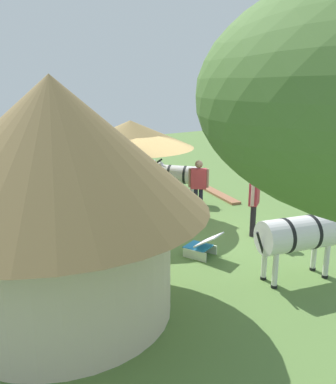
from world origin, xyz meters
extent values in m
plane|color=#587A3B|center=(0.00, 0.00, 0.00)|extent=(36.00, 36.00, 0.00)
cylinder|color=beige|center=(-1.74, 4.34, 0.94)|extent=(3.78, 3.78, 1.89)
cone|color=olive|center=(-1.74, 4.34, 2.99)|extent=(5.10, 5.10, 2.21)
cylinder|color=brown|center=(2.12, 0.52, 1.05)|extent=(0.10, 0.10, 2.11)
cone|color=olive|center=(2.12, 0.52, 2.50)|extent=(3.72, 3.72, 0.79)
cube|color=silver|center=(2.12, 0.52, 0.72)|extent=(1.55, 0.97, 0.04)
cylinder|color=silver|center=(1.41, 0.83, 0.35)|extent=(0.06, 0.06, 0.70)
cylinder|color=silver|center=(2.77, 0.94, 0.35)|extent=(0.06, 0.06, 0.70)
cylinder|color=silver|center=(1.47, 0.10, 0.35)|extent=(0.06, 0.06, 0.70)
cylinder|color=silver|center=(2.83, 0.21, 0.35)|extent=(0.06, 0.06, 0.70)
cube|color=silver|center=(3.30, 0.37, 0.45)|extent=(0.47, 0.49, 0.04)
cube|color=silver|center=(3.49, 0.34, 0.68)|extent=(0.09, 0.44, 0.45)
cylinder|color=silver|center=(3.10, 0.20, 0.23)|extent=(0.04, 0.04, 0.45)
cylinder|color=silver|center=(3.15, 0.58, 0.23)|extent=(0.04, 0.04, 0.45)
cylinder|color=silver|center=(3.45, 0.16, 0.23)|extent=(0.04, 0.04, 0.45)
cylinder|color=silver|center=(3.50, 0.53, 0.23)|extent=(0.04, 0.04, 0.45)
cube|color=silver|center=(0.93, 0.60, 0.45)|extent=(0.45, 0.47, 0.04)
cube|color=silver|center=(0.74, 0.62, 0.68)|extent=(0.07, 0.44, 0.45)
cylinder|color=silver|center=(1.12, 0.78, 0.23)|extent=(0.04, 0.04, 0.45)
cylinder|color=silver|center=(1.09, 0.40, 0.23)|extent=(0.04, 0.04, 0.45)
cylinder|color=silver|center=(0.76, 0.80, 0.23)|extent=(0.04, 0.04, 0.45)
cylinder|color=silver|center=(0.73, 0.43, 0.23)|extent=(0.04, 0.04, 0.45)
cylinder|color=black|center=(0.99, -1.06, 0.43)|extent=(0.13, 0.13, 0.86)
cylinder|color=black|center=(0.89, -1.18, 0.43)|extent=(0.13, 0.13, 0.86)
cube|color=#AD333A|center=(0.94, -1.12, 1.17)|extent=(0.47, 0.49, 0.61)
cylinder|color=#94705A|center=(1.12, -0.92, 1.18)|extent=(0.09, 0.09, 0.57)
cylinder|color=#94705A|center=(0.77, -1.31, 1.18)|extent=(0.09, 0.09, 0.57)
sphere|color=#94705A|center=(0.94, -1.12, 1.61)|extent=(0.23, 0.23, 0.23)
cylinder|color=black|center=(-1.24, -1.12, 0.43)|extent=(0.13, 0.13, 0.86)
cylinder|color=black|center=(-1.16, -1.25, 0.43)|extent=(0.13, 0.13, 0.86)
cube|color=#B92F40|center=(-1.20, -1.18, 1.16)|extent=(0.43, 0.51, 0.61)
cylinder|color=#DAA89D|center=(-1.34, -0.96, 1.18)|extent=(0.09, 0.09, 0.57)
cylinder|color=#DAA89D|center=(-1.06, -1.40, 1.18)|extent=(0.09, 0.09, 0.57)
sphere|color=#DAA89D|center=(-1.20, -1.18, 1.61)|extent=(0.23, 0.23, 0.23)
cube|color=#2379B3|center=(-1.32, 0.84, 0.22)|extent=(0.69, 0.67, 0.03)
cube|color=silver|center=(-1.58, 0.75, 0.45)|extent=(0.67, 0.67, 0.34)
cube|color=silver|center=(-1.46, 1.07, 0.11)|extent=(0.58, 0.24, 0.22)
cube|color=silver|center=(-1.29, 0.58, 0.11)|extent=(0.58, 0.24, 0.22)
cylinder|color=silver|center=(2.60, -1.61, 0.94)|extent=(1.50, 1.34, 0.60)
cylinder|color=black|center=(2.37, -1.78, 0.94)|extent=(0.43, 0.54, 0.62)
cylinder|color=black|center=(2.80, -1.46, 0.94)|extent=(0.43, 0.54, 0.62)
cylinder|color=silver|center=(3.17, -1.18, 1.12)|extent=(0.58, 0.53, 0.48)
cube|color=silver|center=(3.39, -1.02, 1.28)|extent=(0.43, 0.38, 0.20)
cube|color=black|center=(3.54, -0.91, 1.25)|extent=(0.17, 0.17, 0.12)
cube|color=black|center=(3.17, -1.18, 1.32)|extent=(0.32, 0.25, 0.28)
cylinder|color=silver|center=(2.93, -1.15, 0.35)|extent=(0.11, 0.11, 0.71)
cylinder|color=black|center=(2.93, -1.15, 0.03)|extent=(0.13, 0.13, 0.06)
cylinder|color=silver|center=(3.13, -1.42, 0.35)|extent=(0.11, 0.11, 0.71)
cylinder|color=black|center=(3.13, -1.42, 0.03)|extent=(0.13, 0.13, 0.06)
cylinder|color=silver|center=(2.07, -1.80, 0.35)|extent=(0.11, 0.11, 0.71)
cylinder|color=black|center=(2.07, -1.80, 0.03)|extent=(0.13, 0.13, 0.06)
cylinder|color=silver|center=(2.27, -2.07, 0.35)|extent=(0.11, 0.11, 0.71)
cylinder|color=black|center=(2.27, -2.07, 0.03)|extent=(0.13, 0.13, 0.06)
cylinder|color=black|center=(1.99, -2.06, 0.84)|extent=(0.22, 0.18, 0.53)
cylinder|color=silver|center=(2.94, 3.23, 1.01)|extent=(1.47, 1.48, 0.66)
cylinder|color=black|center=(3.14, 3.43, 1.01)|extent=(0.53, 0.53, 0.67)
cylinder|color=black|center=(2.76, 3.05, 1.01)|extent=(0.53, 0.53, 0.67)
cylinder|color=silver|center=(2.44, 2.72, 1.19)|extent=(0.59, 0.59, 0.50)
cube|color=silver|center=(2.24, 2.52, 1.35)|extent=(0.41, 0.41, 0.20)
cube|color=black|center=(2.11, 2.40, 1.32)|extent=(0.17, 0.17, 0.12)
cube|color=black|center=(2.44, 2.72, 1.39)|extent=(0.29, 0.29, 0.28)
cylinder|color=silver|center=(2.69, 2.72, 0.38)|extent=(0.11, 0.11, 0.77)
cylinder|color=black|center=(2.69, 2.72, 0.03)|extent=(0.13, 0.13, 0.06)
cylinder|color=silver|center=(2.43, 2.97, 0.38)|extent=(0.11, 0.11, 0.77)
cylinder|color=black|center=(2.43, 2.97, 0.03)|extent=(0.13, 0.13, 0.06)
cylinder|color=silver|center=(3.45, 3.49, 0.38)|extent=(0.11, 0.11, 0.77)
cylinder|color=black|center=(3.45, 3.49, 0.03)|extent=(0.13, 0.13, 0.06)
cylinder|color=silver|center=(3.19, 3.74, 0.38)|extent=(0.11, 0.11, 0.77)
cylinder|color=black|center=(3.19, 3.74, 0.03)|extent=(0.13, 0.13, 0.06)
cylinder|color=black|center=(3.48, 3.77, 0.91)|extent=(0.20, 0.20, 0.53)
cylinder|color=silver|center=(-3.44, 0.02, 0.99)|extent=(1.14, 1.78, 0.70)
cylinder|color=black|center=(-3.35, 0.34, 0.99)|extent=(0.71, 0.28, 0.71)
cylinder|color=black|center=(-3.52, -0.26, 0.99)|extent=(0.71, 0.28, 0.71)
cylinder|color=silver|center=(-3.67, -0.77, 1.17)|extent=(0.46, 0.62, 0.52)
cube|color=black|center=(-3.67, -0.77, 1.37)|extent=(0.14, 0.36, 0.28)
cylinder|color=silver|center=(-3.43, -0.63, 0.37)|extent=(0.11, 0.11, 0.73)
cylinder|color=black|center=(-3.43, -0.63, 0.03)|extent=(0.13, 0.13, 0.06)
cylinder|color=silver|center=(-3.80, -0.52, 0.37)|extent=(0.11, 0.11, 0.73)
cylinder|color=black|center=(-3.80, -0.52, 0.03)|extent=(0.13, 0.13, 0.06)
cylinder|color=silver|center=(-3.08, 0.56, 0.37)|extent=(0.11, 0.11, 0.73)
cylinder|color=black|center=(-3.08, 0.56, 0.03)|extent=(0.13, 0.13, 0.06)
cylinder|color=silver|center=(-3.45, 0.67, 0.37)|extent=(0.11, 0.11, 0.73)
cylinder|color=black|center=(-3.45, 0.67, 0.03)|extent=(0.13, 0.13, 0.06)
cylinder|color=black|center=(-3.19, 0.86, 0.89)|extent=(0.11, 0.24, 0.53)
cube|color=#996242|center=(2.38, -3.28, 0.04)|extent=(2.79, 1.10, 0.08)
camera|label=1|loc=(-8.13, 6.82, 3.97)|focal=38.52mm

